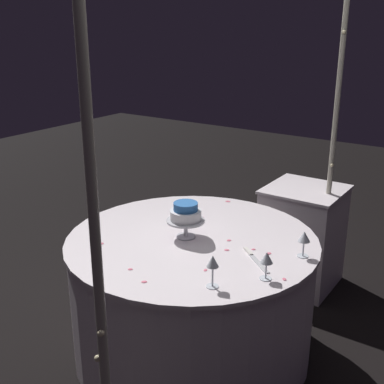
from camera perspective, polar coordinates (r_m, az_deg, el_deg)
The scene contains 20 objects.
ground_plane at distance 3.23m, azimuth 0.00°, elevation -17.45°, with size 12.00×12.00×0.00m, color black.
decorative_arch at distance 2.43m, azimuth 7.90°, elevation 9.49°, with size 2.32×0.06×2.30m.
main_table at distance 3.03m, azimuth 0.00°, elevation -11.75°, with size 1.45×1.45×0.75m.
side_table at distance 3.84m, azimuth 12.53°, elevation -5.02°, with size 0.54×0.54×0.77m.
tiered_cake at distance 2.81m, azimuth -0.73°, elevation -2.60°, with size 0.22×0.22×0.21m.
wine_glass_0 at distance 2.41m, azimuth 8.57°, elevation -7.63°, with size 0.06×0.06×0.14m.
wine_glass_1 at distance 2.31m, azimuth 2.40°, elevation -8.19°, with size 0.06×0.06×0.16m.
wine_glass_2 at distance 2.66m, azimuth 12.77°, elevation -5.17°, with size 0.06×0.06×0.14m.
cake_knife at distance 2.63m, azimuth 7.19°, elevation -7.58°, with size 0.20×0.24×0.01m.
rose_petal_0 at distance 2.46m, azimuth 10.58°, elevation -9.82°, with size 0.03×0.02×0.00m, color #EA6B84.
rose_petal_1 at distance 2.83m, azimuth 4.27°, elevation -5.55°, with size 0.03×0.02×0.00m, color #EA6B84.
rose_petal_2 at distance 2.83m, azimuth -10.46°, elevation -5.84°, with size 0.04×0.03×0.00m, color #EA6B84.
rose_petal_3 at distance 2.73m, azimuth 7.08°, elevation -6.55°, with size 0.02×0.02×0.00m, color #EA6B84.
rose_petal_4 at distance 2.53m, azimuth -7.11°, elevation -8.80°, with size 0.02×0.02×0.00m, color #EA6B84.
rose_petal_5 at distance 2.50m, azimuth 1.56°, elevation -8.96°, with size 0.02×0.02×0.00m, color #EA6B84.
rose_petal_6 at distance 2.41m, azimuth -5.53°, elevation -10.22°, with size 0.03×0.02×0.00m, color #EA6B84.
rose_petal_7 at distance 3.14m, azimuth 1.17°, elevation -2.96°, with size 0.03×0.02×0.00m, color #EA6B84.
rose_petal_8 at distance 2.71m, azimuth 4.01°, elevation -6.66°, with size 0.03×0.02×0.00m, color #EA6B84.
rose_petal_9 at distance 2.70m, azimuth 8.79°, elevation -6.99°, with size 0.03×0.02×0.00m, color #EA6B84.
rose_petal_10 at distance 3.42m, azimuth 4.15°, elevation -1.08°, with size 0.04×0.03×0.00m, color #EA6B84.
Camera 1 is at (2.15, 1.46, 1.92)m, focal length 46.38 mm.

